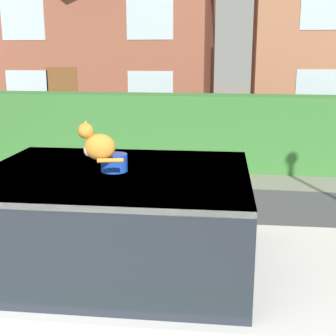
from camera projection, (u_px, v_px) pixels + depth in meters
The scene contains 5 objects.
road_strip at pixel (121, 262), 5.80m from camera, with size 28.00×6.93×0.01m, color #4C4C51.
garden_hedge at pixel (207, 132), 10.39m from camera, with size 10.99×0.85×1.64m, color #3D7F38.
police_car at pixel (135, 288), 3.59m from camera, with size 4.53×1.93×1.81m.
cat at pixel (97, 145), 3.13m from camera, with size 0.32×0.19×0.27m.
house_left at pixel (110, 27), 16.75m from camera, with size 7.59×5.83×6.71m.
Camera 1 is at (1.38, -0.60, 2.53)m, focal length 50.00 mm.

